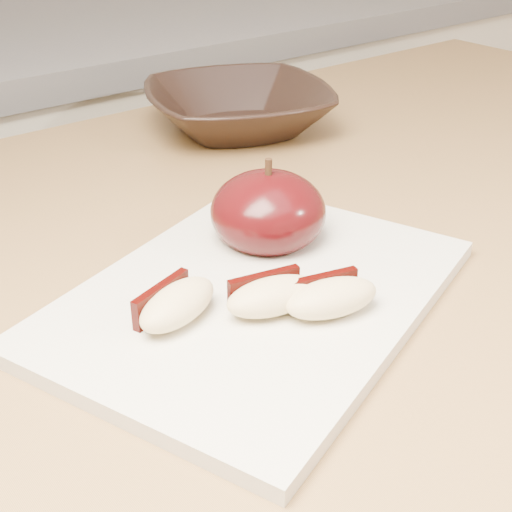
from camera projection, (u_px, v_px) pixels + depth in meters
cutting_board at (256, 296)px, 0.48m from camera, size 0.34×0.29×0.01m
apple_half at (268, 212)px, 0.53m from camera, size 0.09×0.09×0.07m
apple_wedge_a at (176, 304)px, 0.44m from camera, size 0.07×0.05×0.02m
apple_wedge_b at (272, 295)px, 0.45m from camera, size 0.07×0.04×0.02m
apple_wedge_c at (330, 297)px, 0.45m from camera, size 0.07×0.05×0.02m
bowl at (238, 108)px, 0.78m from camera, size 0.26×0.26×0.05m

